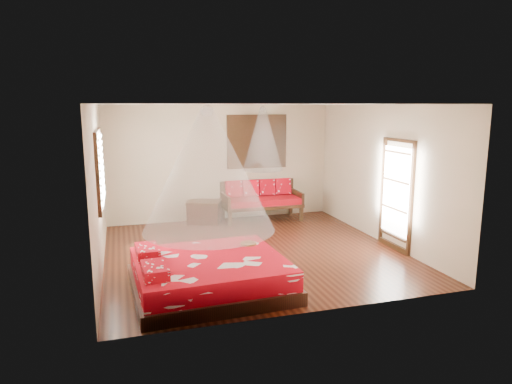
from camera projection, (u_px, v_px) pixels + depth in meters
The scene contains 10 objects.
room at pixel (253, 180), 8.55m from camera, with size 5.54×5.54×2.84m.
bed at pixel (209, 274), 6.93m from camera, with size 2.39×2.18×0.65m.
daybed at pixel (261, 199), 11.22m from camera, with size 1.91×0.85×0.97m.
storage_chest at pixel (204, 212), 10.92m from camera, with size 0.93×0.81×0.54m.
shutter_panel at pixel (257, 142), 11.27m from camera, with size 1.52×0.06×1.32m.
window_left at pixel (100, 169), 7.92m from camera, with size 0.10×1.74×1.34m.
glazed_door at pixel (396, 195), 8.82m from camera, with size 0.08×1.02×2.16m.
wine_tray at pixel (248, 241), 7.59m from camera, with size 0.27×0.27×0.22m.
mosquito_net_main at pixel (208, 170), 6.64m from camera, with size 1.96×1.96×1.80m, color white.
mosquito_net_daybed at pixel (263, 139), 10.81m from camera, with size 0.96×0.96×1.50m, color white.
Camera 1 is at (-2.37, -8.10, 2.78)m, focal length 32.00 mm.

